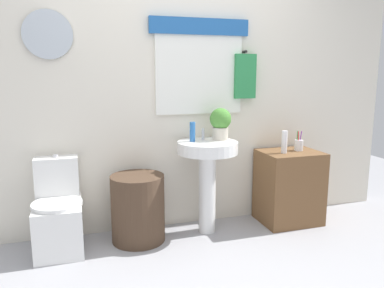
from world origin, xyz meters
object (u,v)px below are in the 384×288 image
Objects in this scene: laundry_hamper at (138,208)px; pedestal_sink at (207,164)px; toilet at (59,215)px; soap_bottle at (192,132)px; toothbrush_cup at (299,145)px; wooden_cabinet at (289,187)px; potted_plant at (220,122)px; lotion_bottle at (284,142)px.

pedestal_sink is at bearing 0.00° from laundry_hamper.
toilet is at bearing 176.90° from laundry_hamper.
soap_bottle is 0.91× the size of toothbrush_cup.
toilet is at bearing 179.63° from toothbrush_cup.
pedestal_sink reaches higher than wooden_cabinet.
toilet reaches higher than laundry_hamper.
toothbrush_cup reaches higher than toilet.
wooden_cabinet is at bearing -3.05° from soap_bottle.
pedestal_sink reaches higher than toilet.
toilet is 2.67× the size of potted_plant.
potted_plant reaches higher than toothbrush_cup.
pedestal_sink is (0.61, 0.00, 0.33)m from laundry_hamper.
laundry_hamper is 3.37× the size of soap_bottle.
toothbrush_cup is at bearing -2.95° from potted_plant.
soap_bottle is at bearing 173.91° from lotion_bottle.
lotion_bottle is at bearing -9.73° from potted_plant.
lotion_bottle is 0.20m from toothbrush_cup.
wooden_cabinet is (2.06, -0.03, 0.06)m from toilet.
potted_plant reaches higher than lotion_bottle.
toilet is 1.10× the size of wooden_cabinet.
soap_bottle is 0.60× the size of potted_plant.
toothbrush_cup is at bearing -1.65° from soap_bottle.
soap_bottle is at bearing 0.81° from toilet.
pedestal_sink is at bearing -156.80° from potted_plant.
wooden_cabinet is at bearing -5.06° from potted_plant.
soap_bottle reaches higher than wooden_cabinet.
lotion_bottle is (0.72, -0.04, 0.17)m from pedestal_sink.
toothbrush_cup is (1.53, 0.02, 0.45)m from laundry_hamper.
wooden_cabinet is (1.43, 0.00, 0.06)m from laundry_hamper.
toilet is 1.29m from pedestal_sink.
wooden_cabinet is at bearing 0.00° from laundry_hamper.
wooden_cabinet is 3.32× the size of lotion_bottle.
laundry_hamper is at bearing 180.00° from wooden_cabinet.
lotion_bottle is at bearing -162.34° from toothbrush_cup.
soap_bottle is (-0.12, 0.05, 0.29)m from pedestal_sink.
soap_bottle is at bearing 157.38° from pedestal_sink.
wooden_cabinet is at bearing 0.00° from pedestal_sink.
potted_plant reaches higher than laundry_hamper.
pedestal_sink is at bearing -1.57° from toilet.
wooden_cabinet is 4.05× the size of soap_bottle.
soap_bottle reaches higher than pedestal_sink.
toothbrush_cup is (0.77, -0.04, -0.24)m from potted_plant.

